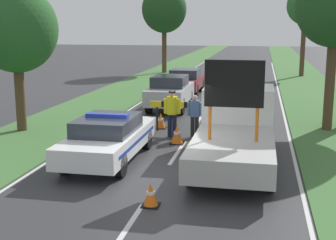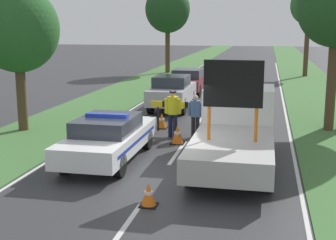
% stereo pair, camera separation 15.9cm
% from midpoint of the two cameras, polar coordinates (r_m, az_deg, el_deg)
% --- Properties ---
extents(ground_plane, '(160.00, 160.00, 0.00)m').
position_cam_midpoint_polar(ground_plane, '(12.77, -0.51, -6.86)').
color(ground_plane, '#333335').
extents(lane_markings, '(7.37, 56.76, 0.01)m').
position_cam_midpoint_polar(lane_markings, '(23.84, 5.44, 1.77)').
color(lane_markings, silver).
rests_on(lane_markings, ground).
extents(grass_verge_left, '(3.79, 120.00, 0.03)m').
position_cam_midpoint_polar(grass_verge_left, '(33.12, -2.62, 4.57)').
color(grass_verge_left, '#427038').
rests_on(grass_verge_left, ground).
extents(grass_verge_right, '(3.79, 120.00, 0.03)m').
position_cam_midpoint_polar(grass_verge_right, '(32.23, 17.22, 3.87)').
color(grass_verge_right, '#427038').
rests_on(grass_verge_right, ground).
extents(police_car, '(1.82, 4.89, 1.46)m').
position_cam_midpoint_polar(police_car, '(14.14, -6.91, -2.10)').
color(police_car, white).
rests_on(police_car, ground).
extents(work_truck, '(2.18, 6.06, 3.15)m').
position_cam_midpoint_polar(work_truck, '(14.10, 8.61, -0.93)').
color(work_truck, white).
rests_on(work_truck, ground).
extents(road_barrier, '(2.60, 0.08, 1.17)m').
position_cam_midpoint_polar(road_barrier, '(17.73, 2.32, 1.55)').
color(road_barrier, black).
rests_on(road_barrier, ground).
extents(police_officer, '(0.61, 0.39, 1.71)m').
position_cam_midpoint_polar(police_officer, '(16.90, 0.86, 1.28)').
color(police_officer, '#191E38').
rests_on(police_officer, ground).
extents(pedestrian_civilian, '(0.56, 0.35, 1.55)m').
position_cam_midpoint_polar(pedestrian_civilian, '(16.92, 3.64, 0.90)').
color(pedestrian_civilian, '#232326').
rests_on(pedestrian_civilian, ground).
extents(traffic_cone_near_police, '(0.45, 0.45, 0.62)m').
position_cam_midpoint_polar(traffic_cone_near_police, '(18.49, -0.53, -0.08)').
color(traffic_cone_near_police, black).
rests_on(traffic_cone_near_police, ground).
extents(traffic_cone_centre_front, '(0.39, 0.39, 0.55)m').
position_cam_midpoint_polar(traffic_cone_centre_front, '(10.68, -1.96, -9.08)').
color(traffic_cone_centre_front, black).
rests_on(traffic_cone_centre_front, ground).
extents(traffic_cone_near_truck, '(0.50, 0.50, 0.69)m').
position_cam_midpoint_polar(traffic_cone_near_truck, '(17.88, 7.59, -0.46)').
color(traffic_cone_near_truck, black).
rests_on(traffic_cone_near_truck, ground).
extents(traffic_cone_behind_barrier, '(0.48, 0.48, 0.66)m').
position_cam_midpoint_polar(traffic_cone_behind_barrier, '(16.10, 1.44, -1.76)').
color(traffic_cone_behind_barrier, black).
rests_on(traffic_cone_behind_barrier, ground).
extents(queued_car_sedan_silver, '(1.75, 4.12, 1.64)m').
position_cam_midpoint_polar(queued_car_sedan_silver, '(22.57, 0.69, 3.46)').
color(queued_car_sedan_silver, '#B2B2B7').
rests_on(queued_car_sedan_silver, ground).
extents(queued_car_wagon_maroon, '(1.81, 4.03, 1.48)m').
position_cam_midpoint_polar(queued_car_wagon_maroon, '(27.67, 2.61, 4.79)').
color(queued_car_wagon_maroon, maroon).
rests_on(queued_car_wagon_maroon, ground).
extents(roadside_tree_near_left, '(3.10, 3.10, 5.51)m').
position_cam_midpoint_polar(roadside_tree_near_left, '(18.56, -17.65, 10.47)').
color(roadside_tree_near_left, '#4C3823').
rests_on(roadside_tree_near_left, ground).
extents(roadside_tree_mid_right, '(2.80, 2.80, 6.96)m').
position_cam_midpoint_polar(roadside_tree_mid_right, '(38.59, 16.91, 13.10)').
color(roadside_tree_mid_right, '#4C3823').
rests_on(roadside_tree_mid_right, ground).
extents(roadside_tree_far_left, '(3.72, 3.72, 7.25)m').
position_cam_midpoint_polar(roadside_tree_far_left, '(39.91, 0.07, 13.31)').
color(roadside_tree_far_left, '#4C3823').
rests_on(roadside_tree_far_left, ground).
extents(utility_pole, '(1.20, 0.20, 6.26)m').
position_cam_midpoint_polar(utility_pole, '(19.53, 20.03, 8.55)').
color(utility_pole, '#473828').
rests_on(utility_pole, ground).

